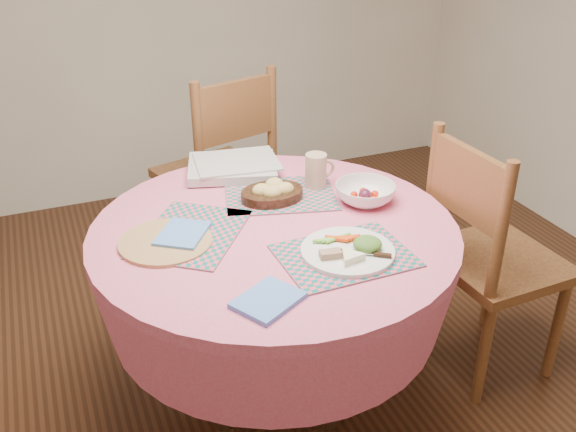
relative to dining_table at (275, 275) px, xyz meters
name	(u,v)px	position (x,y,z in m)	size (l,w,h in m)	color
ground	(276,394)	(0.00, 0.00, -0.56)	(4.00, 4.00, 0.00)	#331C0F
dining_table	(275,275)	(0.00, 0.00, 0.00)	(1.24, 1.24, 0.75)	#E46A89
chair_right	(487,254)	(0.81, -0.12, -0.03)	(0.46, 0.48, 1.01)	brown
chair_back	(221,170)	(0.10, 0.97, -0.01)	(0.59, 0.58, 1.04)	brown
placemat_front	(345,256)	(0.13, -0.26, 0.20)	(0.40, 0.30, 0.01)	#126568
placemat_left	(191,234)	(-0.27, 0.05, 0.20)	(0.40, 0.30, 0.01)	#126568
placemat_back	(280,195)	(0.11, 0.21, 0.20)	(0.40, 0.30, 0.01)	#126568
wicker_trivet	(166,242)	(-0.36, 0.03, 0.20)	(0.30, 0.30, 0.01)	#A27746
napkin_near	(268,300)	(-0.17, -0.40, 0.20)	(0.18, 0.14, 0.01)	#5584DA
napkin_far	(183,234)	(-0.30, 0.04, 0.21)	(0.18, 0.14, 0.01)	#5584DA
dinner_plate	(350,249)	(0.15, -0.26, 0.22)	(0.29, 0.29, 0.05)	white
bread_bowl	(272,192)	(0.07, 0.19, 0.23)	(0.23, 0.23, 0.08)	black
latte_mug	(317,170)	(0.26, 0.23, 0.26)	(0.12, 0.08, 0.13)	tan
fruit_bowl	(365,194)	(0.37, 0.05, 0.23)	(0.24, 0.24, 0.07)	white
newspaper_stack	(233,166)	(0.01, 0.47, 0.22)	(0.40, 0.36, 0.04)	silver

